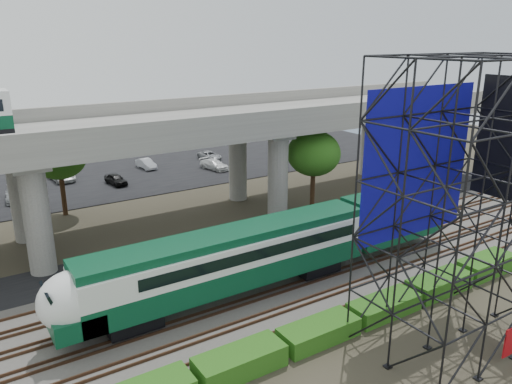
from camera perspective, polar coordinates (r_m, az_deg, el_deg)
ground at (r=31.03m, az=0.49°, el=-13.38°), size 140.00×140.00×0.00m
ballast_bed at (r=32.45m, az=-1.48°, el=-11.70°), size 90.00×12.00×0.20m
service_road at (r=39.25m, az=-7.96°, el=-6.59°), size 90.00×5.00×0.08m
parking_lot at (r=60.30m, az=-17.44°, el=1.32°), size 90.00×18.00×0.08m
harbor_water at (r=81.24m, az=-21.70°, el=4.86°), size 140.00×40.00×0.03m
rail_tracks at (r=32.36m, az=-1.48°, el=-11.42°), size 90.00×9.52×0.16m
commuter_train at (r=31.86m, az=0.60°, el=-6.68°), size 29.30×3.06×4.30m
overpass at (r=41.32m, az=-13.19°, el=6.23°), size 80.00×12.00×12.40m
scaffold_tower at (r=27.19m, az=22.49°, el=-1.97°), size 9.36×6.36×15.00m
hedge_strip at (r=28.33m, az=7.20°, el=-15.49°), size 34.60×1.80×1.20m
trees at (r=41.07m, az=-17.57°, el=2.02°), size 40.94×16.94×7.69m
parked_cars at (r=59.49m, az=-18.27°, el=1.68°), size 34.58×9.63×1.30m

